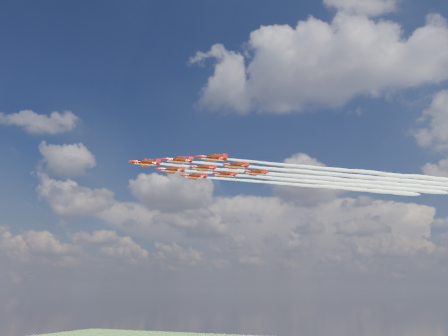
{
  "coord_description": "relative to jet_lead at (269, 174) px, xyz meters",
  "views": [
    {
      "loc": [
        69.22,
        -148.59,
        43.89
      ],
      "look_at": [
        4.58,
        -0.34,
        89.49
      ],
      "focal_mm": 35.0,
      "sensor_mm": 36.0,
      "label": 1
    }
  ],
  "objects": [
    {
      "name": "jet_row4_port",
      "position": [
        29.13,
        16.62,
        0.0
      ],
      "size": [
        81.74,
        72.27,
        2.98
      ],
      "rotation": [
        0.0,
        0.0,
        0.72
      ],
      "color": "red"
    },
    {
      "name": "jet_lead",
      "position": [
        0.0,
        0.0,
        0.0
      ],
      "size": [
        81.74,
        72.27,
        2.98
      ],
      "rotation": [
        0.0,
        0.0,
        0.72
      ],
      "color": "red"
    },
    {
      "name": "jet_tail",
      "position": [
        32.86,
        28.94,
        0.0
      ],
      "size": [
        81.74,
        72.27,
        2.98
      ],
      "rotation": [
        0.0,
        0.0,
        0.72
      ],
      "color": "red"
    },
    {
      "name": "jet_row3_starb",
      "position": [
        7.47,
        24.64,
        0.0
      ],
      "size": [
        81.74,
        72.27,
        2.98
      ],
      "rotation": [
        0.0,
        0.0,
        0.72
      ],
      "color": "red"
    },
    {
      "name": "jet_row3_port",
      "position": [
        25.39,
        4.3,
        0.0
      ],
      "size": [
        81.74,
        72.27,
        2.98
      ],
      "rotation": [
        0.0,
        0.0,
        0.72
      ],
      "color": "red"
    },
    {
      "name": "jet_row2_port",
      "position": [
        12.7,
        2.15,
        0.0
      ],
      "size": [
        81.74,
        72.27,
        2.98
      ],
      "rotation": [
        0.0,
        0.0,
        0.72
      ],
      "color": "red"
    },
    {
      "name": "jet_row3_centre",
      "position": [
        16.43,
        14.47,
        0.0
      ],
      "size": [
        81.74,
        72.27,
        2.98
      ],
      "rotation": [
        0.0,
        0.0,
        0.72
      ],
      "color": "red"
    },
    {
      "name": "jet_row4_starb",
      "position": [
        20.17,
        26.79,
        0.0
      ],
      "size": [
        81.74,
        72.27,
        2.98
      ],
      "rotation": [
        0.0,
        0.0,
        0.72
      ],
      "color": "red"
    },
    {
      "name": "jet_row2_starb",
      "position": [
        3.74,
        12.32,
        0.0
      ],
      "size": [
        81.74,
        72.27,
        2.98
      ],
      "rotation": [
        0.0,
        0.0,
        0.72
      ],
      "color": "red"
    }
  ]
}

